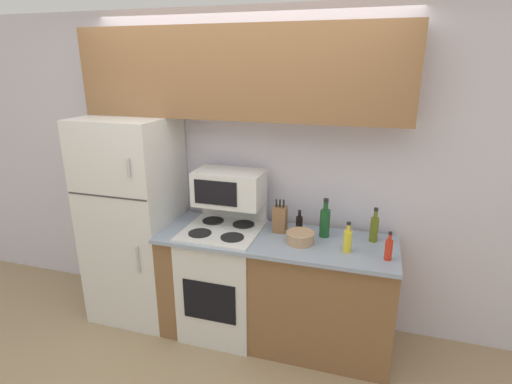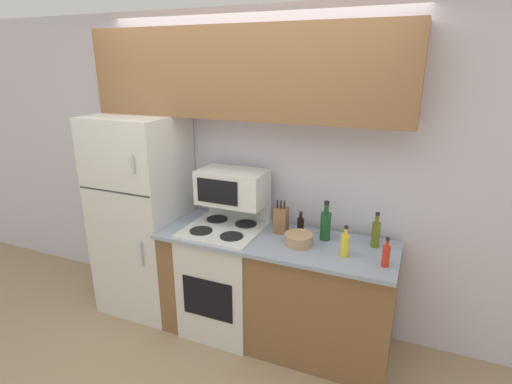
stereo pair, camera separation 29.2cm
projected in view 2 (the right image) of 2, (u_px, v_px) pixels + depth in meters
ground_plane at (219, 348)px, 3.15m from camera, size 12.00×12.00×0.00m
wall_back at (253, 171)px, 3.35m from camera, size 8.00×0.05×2.55m
lower_cabinets at (275, 289)px, 3.14m from camera, size 1.78×0.63×0.89m
refrigerator at (143, 215)px, 3.49m from camera, size 0.71×0.67×1.74m
upper_cabinets at (243, 73)px, 2.94m from camera, size 2.49×0.32×0.66m
stove at (226, 276)px, 3.28m from camera, size 0.58×0.62×1.06m
microwave at (232, 187)px, 3.16m from camera, size 0.54×0.32×0.27m
knife_block at (281, 220)px, 3.05m from camera, size 0.10×0.09×0.27m
bowl at (299, 239)px, 2.87m from camera, size 0.21×0.21×0.09m
bottle_olive_oil at (376, 233)px, 2.82m from camera, size 0.06×0.06×0.26m
bottle_soy_sauce at (300, 225)px, 3.04m from camera, size 0.05×0.05×0.18m
bottle_wine_green at (326, 225)px, 2.93m from camera, size 0.08×0.08×0.30m
bottle_cooking_spray at (345, 244)px, 2.69m from camera, size 0.06×0.06×0.22m
bottle_hot_sauce at (386, 255)px, 2.55m from camera, size 0.05×0.05×0.20m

